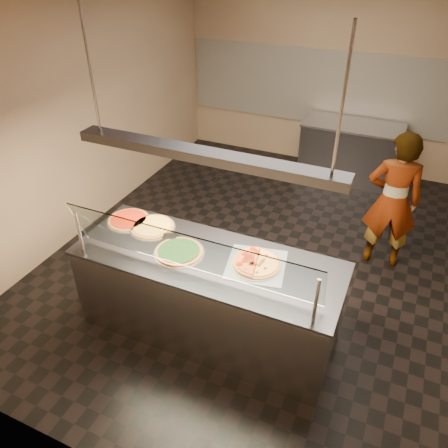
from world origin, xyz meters
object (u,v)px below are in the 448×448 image
at_px(half_pizza_sausage, 267,265).
at_px(pizza_tomato, 129,219).
at_px(perforated_tray, 256,264).
at_px(pizza_spinach, 179,251).
at_px(half_pizza_pepperoni, 246,259).
at_px(heat_lamp_housing, 205,155).
at_px(worker, 393,201).
at_px(pizza_spatula, 165,231).
at_px(pizza_cheese, 153,226).
at_px(prep_table, 349,152).
at_px(serving_counter, 208,295).
at_px(sneeze_guard, 188,253).

relative_size(half_pizza_sausage, pizza_tomato, 1.03).
relative_size(perforated_tray, pizza_spinach, 1.27).
height_order(half_pizza_pepperoni, heat_lamp_housing, heat_lamp_housing).
relative_size(worker, heat_lamp_housing, 0.74).
xyz_separation_m(perforated_tray, pizza_tomato, (-1.46, 0.14, 0.01)).
bearing_deg(pizza_spatula, pizza_cheese, 166.02).
relative_size(pizza_tomato, prep_table, 0.29).
xyz_separation_m(perforated_tray, prep_table, (0.17, 3.88, -0.47)).
height_order(serving_counter, half_pizza_pepperoni, half_pizza_pepperoni).
height_order(pizza_spatula, worker, worker).
relative_size(pizza_tomato, pizza_spatula, 1.80).
bearing_deg(pizza_tomato, prep_table, 66.46).
distance_m(pizza_spinach, worker, 2.59).
bearing_deg(half_pizza_sausage, heat_lamp_housing, -171.69).
xyz_separation_m(pizza_tomato, prep_table, (1.63, 3.74, -0.48)).
bearing_deg(sneeze_guard, pizza_cheese, 142.22).
xyz_separation_m(sneeze_guard, perforated_tray, (0.45, 0.42, -0.29)).
xyz_separation_m(half_pizza_pepperoni, worker, (1.09, 1.81, -0.12)).
bearing_deg(half_pizza_sausage, prep_table, 88.94).
relative_size(pizza_spatula, heat_lamp_housing, 0.11).
bearing_deg(heat_lamp_housing, serving_counter, 0.00).
distance_m(perforated_tray, pizza_spatula, 0.99).
relative_size(pizza_spinach, pizza_cheese, 1.03).
relative_size(sneeze_guard, pizza_spatula, 9.23).
distance_m(pizza_cheese, prep_table, 4.01).
bearing_deg(pizza_spatula, perforated_tray, -5.10).
distance_m(pizza_spinach, pizza_cheese, 0.52).
relative_size(sneeze_guard, perforated_tray, 3.76).
height_order(sneeze_guard, pizza_cheese, sneeze_guard).
relative_size(pizza_cheese, worker, 0.27).
bearing_deg(heat_lamp_housing, pizza_cheese, 163.42).
height_order(pizza_spatula, heat_lamp_housing, heat_lamp_housing).
distance_m(worker, heat_lamp_housing, 2.62).
bearing_deg(sneeze_guard, perforated_tray, 43.43).
bearing_deg(heat_lamp_housing, perforated_tray, 10.30).
bearing_deg(perforated_tray, sneeze_guard, -136.57).
bearing_deg(perforated_tray, prep_table, 87.49).
distance_m(half_pizza_pepperoni, heat_lamp_housing, 1.05).
xyz_separation_m(pizza_cheese, prep_table, (1.34, 3.75, -0.48)).
distance_m(sneeze_guard, heat_lamp_housing, 0.80).
bearing_deg(pizza_spatula, half_pizza_pepperoni, -5.66).
distance_m(sneeze_guard, perforated_tray, 0.68).
bearing_deg(serving_counter, heat_lamp_housing, 180.00).
bearing_deg(worker, serving_counter, 44.28).
bearing_deg(pizza_spatula, worker, 41.07).
xyz_separation_m(serving_counter, worker, (1.44, 1.90, 0.38)).
bearing_deg(worker, perforated_tray, 52.85).
xyz_separation_m(pizza_spinach, pizza_cheese, (-0.45, 0.26, -0.00)).
height_order(half_pizza_sausage, heat_lamp_housing, heat_lamp_housing).
bearing_deg(sneeze_guard, serving_counter, 90.00).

